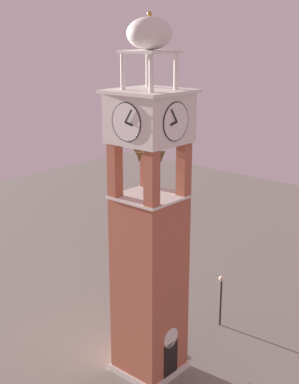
# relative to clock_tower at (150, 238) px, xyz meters

# --- Properties ---
(ground) EXTENTS (80.00, 80.00, 0.00)m
(ground) POSITION_rel_clock_tower_xyz_m (-0.00, 0.00, -7.74)
(ground) COLOR gray
(clock_tower) EXTENTS (3.58, 3.58, 18.83)m
(clock_tower) POSITION_rel_clock_tower_xyz_m (0.00, 0.00, 0.00)
(clock_tower) COLOR #AD5B42
(clock_tower) RESTS_ON ground
(lamp_post) EXTENTS (0.36, 0.36, 3.40)m
(lamp_post) POSITION_rel_clock_tower_xyz_m (6.45, -0.30, -5.35)
(lamp_post) COLOR black
(lamp_post) RESTS_ON ground
(trash_bin) EXTENTS (0.52, 0.52, 0.80)m
(trash_bin) POSITION_rel_clock_tower_xyz_m (1.81, 3.74, -7.34)
(trash_bin) COLOR #2D2D33
(trash_bin) RESTS_ON ground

